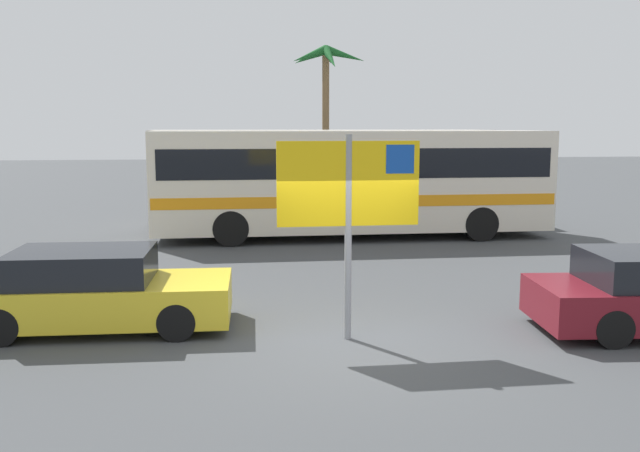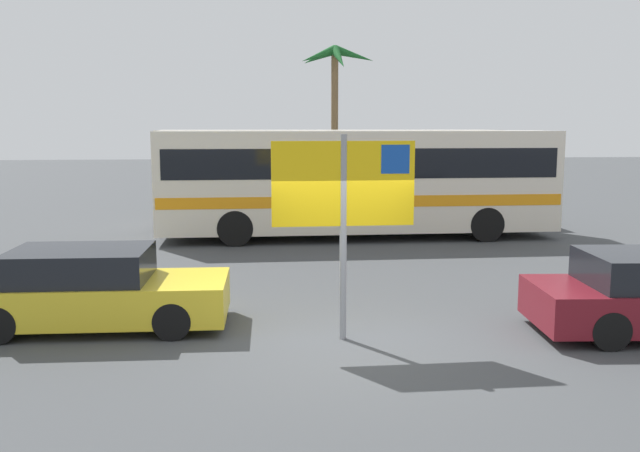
# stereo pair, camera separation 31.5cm
# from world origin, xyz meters

# --- Properties ---
(ground) EXTENTS (120.00, 120.00, 0.00)m
(ground) POSITION_xyz_m (0.00, 0.00, 0.00)
(ground) COLOR #424447
(bus_front_coach) EXTENTS (11.62, 2.46, 3.17)m
(bus_front_coach) POSITION_xyz_m (1.78, 10.34, 1.78)
(bus_front_coach) COLOR silver
(bus_front_coach) RESTS_ON ground
(bus_rear_coach) EXTENTS (11.62, 2.46, 3.17)m
(bus_rear_coach) POSITION_xyz_m (1.37, 14.05, 1.78)
(bus_rear_coach) COLOR silver
(bus_rear_coach) RESTS_ON ground
(ferry_sign) EXTENTS (2.20, 0.11, 3.20)m
(ferry_sign) POSITION_xyz_m (0.04, 0.56, 2.33)
(ferry_sign) COLOR gray
(ferry_sign) RESTS_ON ground
(car_yellow) EXTENTS (4.31, 1.89, 1.32)m
(car_yellow) POSITION_xyz_m (-4.03, 1.62, 0.64)
(car_yellow) COLOR yellow
(car_yellow) RESTS_ON ground
(palm_tree_seaside) EXTENTS (3.56, 3.55, 6.93)m
(palm_tree_seaside) POSITION_xyz_m (2.52, 21.98, 5.56)
(palm_tree_seaside) COLOR brown
(palm_tree_seaside) RESTS_ON ground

